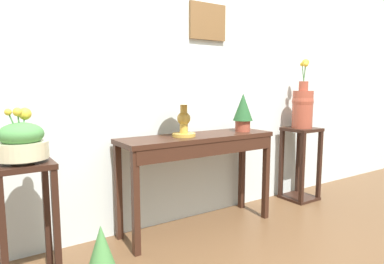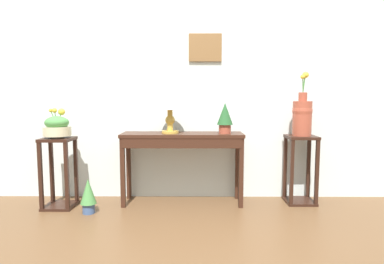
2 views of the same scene
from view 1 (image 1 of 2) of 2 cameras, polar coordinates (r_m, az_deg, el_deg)
back_wall_with_art at (r=2.89m, az=-2.43°, el=12.91°), size 9.00×0.13×2.80m
console_table at (r=2.68m, az=1.23°, el=-2.94°), size 1.27×0.37×0.75m
table_lamp at (r=2.58m, az=-1.38°, el=6.52°), size 0.28×0.28×0.48m
potted_plant_on_console at (r=2.92m, az=8.42°, el=3.50°), size 0.16×0.16×0.32m
pedestal_stand_left at (r=2.19m, az=-25.61°, el=-13.78°), size 0.30×0.30×0.72m
planter_bowl_wide_left at (r=2.08m, az=-26.35°, el=-1.44°), size 0.27×0.27×0.30m
pedestal_stand_right at (r=3.61m, az=17.45°, el=-5.05°), size 0.30×0.30×0.73m
flower_vase_tall_right at (r=3.54m, az=17.84°, el=4.30°), size 0.21×0.21×0.67m
potted_plant_floor at (r=2.16m, az=-14.76°, el=-18.52°), size 0.15×0.15×0.35m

